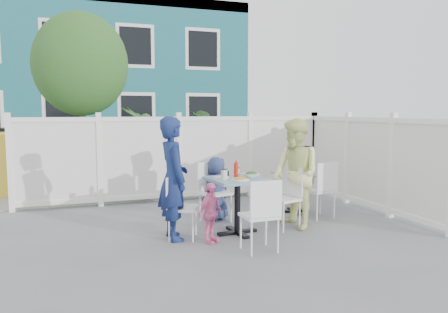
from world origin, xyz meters
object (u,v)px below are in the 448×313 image
object	(u,v)px
main_table	(237,191)
spare_table	(295,182)
chair_near	(262,210)
man	(173,178)
woman	(295,174)
boy	(217,189)
utility_cabinet	(7,164)
toddler	(210,213)
chair_right	(287,193)
chair_left	(177,202)
chair_back	(213,187)

from	to	relation	value
main_table	spare_table	bearing A→B (deg)	33.41
chair_near	man	size ratio (longest dim) A/B	0.55
spare_table	main_table	bearing A→B (deg)	-146.59
woman	main_table	bearing A→B (deg)	-93.46
boy	utility_cabinet	bearing A→B (deg)	-66.10
man	woman	size ratio (longest dim) A/B	1.02
boy	toddler	distance (m)	1.21
man	woman	distance (m)	1.80
main_table	chair_right	bearing A→B (deg)	5.32
main_table	chair_right	distance (m)	0.81
chair_right	chair_near	world-z (taller)	chair_near
utility_cabinet	boy	bearing A→B (deg)	-38.26
man	boy	bearing A→B (deg)	-51.59
main_table	toddler	xyz separation A→B (m)	(-0.48, -0.28, -0.21)
chair_left	chair_right	size ratio (longest dim) A/B	0.95
spare_table	woman	bearing A→B (deg)	-117.73
utility_cabinet	chair_right	world-z (taller)	utility_cabinet
utility_cabinet	woman	bearing A→B (deg)	-37.57
woman	toddler	xyz separation A→B (m)	(-1.39, -0.31, -0.41)
chair_back	woman	distance (m)	1.31
chair_near	man	world-z (taller)	man
spare_table	chair_near	distance (m)	2.24
utility_cabinet	main_table	world-z (taller)	utility_cabinet
chair_left	boy	size ratio (longest dim) A/B	0.85
utility_cabinet	toddler	bearing A→B (deg)	-50.58
chair_left	chair_right	world-z (taller)	chair_right
chair_left	chair_back	xyz separation A→B (m)	(0.74, 0.75, 0.04)
chair_back	boy	bearing A→B (deg)	179.83
chair_left	man	bearing A→B (deg)	-63.23
utility_cabinet	man	bearing A→B (deg)	-52.35
spare_table	toddler	bearing A→B (deg)	-147.35
toddler	man	bearing A→B (deg)	101.59
utility_cabinet	chair_near	distance (m)	5.98
chair_near	boy	bearing A→B (deg)	89.35
chair_left	chair_near	world-z (taller)	chair_near
boy	chair_left	bearing A→B (deg)	21.43
chair_left	chair_back	bearing A→B (deg)	157.57
man	boy	xyz separation A→B (m)	(0.86, 0.77, -0.32)
utility_cabinet	main_table	size ratio (longest dim) A/B	1.61
main_table	chair_near	world-z (taller)	chair_near
utility_cabinet	toddler	xyz separation A→B (m)	(2.92, -4.36, -0.26)
main_table	chair_back	bearing A→B (deg)	96.76
main_table	chair_right	xyz separation A→B (m)	(0.81, 0.08, -0.09)
utility_cabinet	chair_back	distance (m)	4.64
chair_near	man	distance (m)	1.30
utility_cabinet	chair_back	xyz separation A→B (m)	(3.30, -3.25, -0.12)
spare_table	chair_left	size ratio (longest dim) A/B	0.84
spare_table	chair_right	size ratio (longest dim) A/B	0.79
woman	boy	xyz separation A→B (m)	(-0.94, 0.81, -0.30)
chair_right	utility_cabinet	bearing A→B (deg)	28.15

